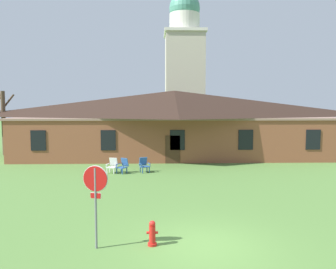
{
  "coord_description": "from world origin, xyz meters",
  "views": [
    {
      "loc": [
        -1.48,
        -10.2,
        4.36
      ],
      "look_at": [
        -0.88,
        9.06,
        2.7
      ],
      "focal_mm": 36.76,
      "sensor_mm": 36.0,
      "label": 1
    }
  ],
  "objects": [
    {
      "name": "lawn_chair_near_door",
      "position": [
        -3.69,
        11.59,
        0.5
      ],
      "size": [
        0.85,
        0.87,
        0.96
      ],
      "color": "#2D5693",
      "rests_on": "ground"
    },
    {
      "name": "bare_tree_beside_building",
      "position": [
        -14.86,
        20.05,
        3.06
      ],
      "size": [
        1.53,
        1.35,
        5.56
      ],
      "color": "brown",
      "rests_on": "ground"
    },
    {
      "name": "lawn_chair_left_end",
      "position": [
        -2.35,
        11.86,
        0.5
      ],
      "size": [
        0.78,
        0.83,
        0.96
      ],
      "color": "#2D5693",
      "rests_on": "ground"
    },
    {
      "name": "fire_hydrant",
      "position": [
        -1.65,
        0.15,
        0.38
      ],
      "size": [
        0.36,
        0.28,
        0.79
      ],
      "color": "red",
      "rests_on": "ground"
    },
    {
      "name": "brick_building",
      "position": [
        -0.0,
        20.12,
        2.86
      ],
      "size": [
        26.55,
        10.4,
        5.61
      ],
      "color": "brown",
      "rests_on": "ground"
    },
    {
      "name": "stop_sign",
      "position": [
        -3.34,
        -0.01,
        1.81
      ],
      "size": [
        0.78,
        0.24,
        2.56
      ],
      "color": "slate",
      "rests_on": "ground"
    },
    {
      "name": "lawn_chair_by_porch",
      "position": [
        -4.37,
        11.69,
        0.5
      ],
      "size": [
        0.74,
        0.78,
        0.96
      ],
      "color": "silver",
      "rests_on": "ground"
    },
    {
      "name": "ground_plane",
      "position": [
        0.0,
        0.0,
        0.0
      ],
      "size": [
        200.0,
        200.0,
        0.0
      ],
      "primitive_type": "plane",
      "color": "#517A38"
    },
    {
      "name": "dome_tower",
      "position": [
        1.98,
        34.16,
        8.83
      ],
      "size": [
        5.18,
        5.18,
        19.31
      ],
      "color": "#BCB29E",
      "rests_on": "ground"
    }
  ]
}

